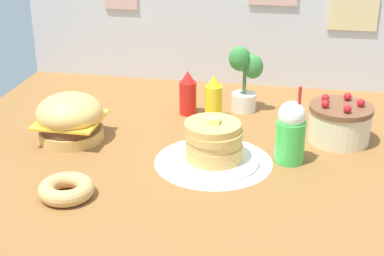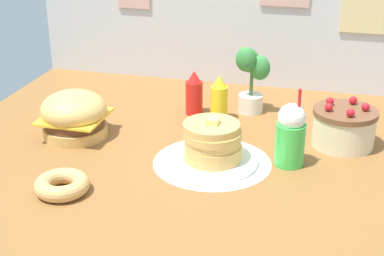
# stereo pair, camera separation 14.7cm
# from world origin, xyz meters

# --- Properties ---
(ground_plane) EXTENTS (2.31, 1.99, 0.02)m
(ground_plane) POSITION_xyz_m (0.00, 0.00, -0.01)
(ground_plane) COLOR brown
(back_wall) EXTENTS (2.31, 0.04, 0.85)m
(back_wall) POSITION_xyz_m (0.00, 0.99, 0.43)
(back_wall) COLOR silver
(back_wall) RESTS_ON ground_plane
(doily_mat) EXTENTS (0.49, 0.49, 0.00)m
(doily_mat) POSITION_xyz_m (0.06, -0.01, 0.00)
(doily_mat) COLOR white
(doily_mat) RESTS_ON ground_plane
(burger) EXTENTS (0.29, 0.29, 0.21)m
(burger) POSITION_xyz_m (-0.59, 0.10, 0.10)
(burger) COLOR #DBA859
(burger) RESTS_ON ground_plane
(pancake_stack) EXTENTS (0.37, 0.37, 0.19)m
(pancake_stack) POSITION_xyz_m (0.06, -0.01, 0.08)
(pancake_stack) COLOR white
(pancake_stack) RESTS_ON doily_mat
(layer_cake) EXTENTS (0.28, 0.28, 0.20)m
(layer_cake) POSITION_xyz_m (0.57, 0.30, 0.09)
(layer_cake) COLOR beige
(layer_cake) RESTS_ON ground_plane
(ketchup_bottle) EXTENTS (0.08, 0.08, 0.22)m
(ketchup_bottle) POSITION_xyz_m (-0.14, 0.49, 0.10)
(ketchup_bottle) COLOR red
(ketchup_bottle) RESTS_ON ground_plane
(mustard_bottle) EXTENTS (0.08, 0.08, 0.22)m
(mustard_bottle) POSITION_xyz_m (-0.01, 0.45, 0.10)
(mustard_bottle) COLOR yellow
(mustard_bottle) RESTS_ON ground_plane
(cream_soda_cup) EXTENTS (0.12, 0.12, 0.33)m
(cream_soda_cup) POSITION_xyz_m (0.37, 0.06, 0.13)
(cream_soda_cup) COLOR green
(cream_soda_cup) RESTS_ON ground_plane
(donut_pink_glaze) EXTENTS (0.21, 0.21, 0.06)m
(donut_pink_glaze) POSITION_xyz_m (-0.42, -0.38, 0.03)
(donut_pink_glaze) COLOR tan
(donut_pink_glaze) RESTS_ON ground_plane
(potted_plant) EXTENTS (0.16, 0.13, 0.34)m
(potted_plant) POSITION_xyz_m (0.12, 0.59, 0.18)
(potted_plant) COLOR white
(potted_plant) RESTS_ON ground_plane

